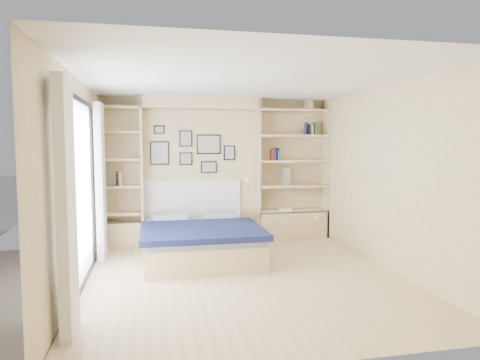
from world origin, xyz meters
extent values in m
plane|color=#DBBB89|center=(0.00, 0.00, 0.00)|extent=(4.50, 4.50, 0.00)
plane|color=beige|center=(0.00, 2.25, 1.25)|extent=(4.00, 0.00, 4.00)
plane|color=beige|center=(0.00, -2.25, 1.25)|extent=(4.00, 0.00, 4.00)
plane|color=beige|center=(-2.00, 0.00, 1.25)|extent=(0.00, 4.50, 4.50)
plane|color=beige|center=(2.00, 0.00, 1.25)|extent=(0.00, 4.50, 4.50)
plane|color=white|center=(0.00, 0.00, 2.50)|extent=(4.50, 4.50, 0.00)
cube|color=#CDB67F|center=(-1.30, 2.08, 1.25)|extent=(0.04, 0.35, 2.50)
cube|color=#CDB67F|center=(0.70, 2.08, 1.25)|extent=(0.04, 0.35, 2.50)
cube|color=#CDB67F|center=(-0.30, 2.08, 2.40)|extent=(2.00, 0.35, 0.20)
cube|color=#CDB67F|center=(1.98, 2.08, 1.25)|extent=(0.04, 0.35, 2.50)
cube|color=#CDB67F|center=(-1.98, 2.08, 1.25)|extent=(0.04, 0.35, 2.50)
cube|color=#CDB67F|center=(1.35, 2.08, 0.25)|extent=(1.30, 0.35, 0.50)
cube|color=#CDB67F|center=(-1.65, 2.08, 0.20)|extent=(0.70, 0.35, 0.40)
cube|color=black|center=(-1.97, 0.00, 2.23)|extent=(0.04, 2.08, 0.06)
cube|color=black|center=(-1.97, 0.00, 0.03)|extent=(0.04, 2.08, 0.06)
cube|color=black|center=(-1.97, -1.02, 1.10)|extent=(0.04, 0.06, 2.20)
cube|color=black|center=(-1.97, 1.02, 1.10)|extent=(0.04, 0.06, 2.20)
cube|color=silver|center=(-1.98, 0.00, 1.12)|extent=(0.01, 2.00, 2.20)
cube|color=white|center=(-1.88, -1.30, 1.15)|extent=(0.10, 0.45, 2.30)
cube|color=white|center=(-1.88, 1.30, 1.15)|extent=(0.10, 0.45, 2.30)
cube|color=#CDB67F|center=(1.35, 2.08, 0.50)|extent=(1.30, 0.35, 0.04)
cube|color=#CDB67F|center=(1.35, 2.08, 0.95)|extent=(1.30, 0.35, 0.04)
cube|color=#CDB67F|center=(1.35, 2.08, 1.40)|extent=(1.30, 0.35, 0.04)
cube|color=#CDB67F|center=(1.35, 2.08, 1.85)|extent=(1.30, 0.35, 0.04)
cube|color=#CDB67F|center=(1.35, 2.08, 2.30)|extent=(1.30, 0.35, 0.04)
cube|color=#CDB67F|center=(-1.65, 2.08, 0.55)|extent=(0.70, 0.35, 0.04)
cube|color=#CDB67F|center=(-1.65, 2.08, 1.00)|extent=(0.70, 0.35, 0.04)
cube|color=#CDB67F|center=(-1.65, 2.08, 1.45)|extent=(0.70, 0.35, 0.04)
cube|color=#CDB67F|center=(-1.65, 2.08, 1.90)|extent=(0.70, 0.35, 0.04)
cube|color=#CDB67F|center=(-1.65, 2.08, 2.30)|extent=(0.70, 0.35, 0.04)
cube|color=#CDB67F|center=(-0.45, 1.08, 0.18)|extent=(1.62, 2.03, 0.35)
cube|color=#989CA6|center=(-0.45, 1.08, 0.40)|extent=(1.58, 1.99, 0.10)
cube|color=#12183B|center=(-0.45, 0.73, 0.47)|extent=(1.72, 1.42, 0.08)
cube|color=#989CA6|center=(-0.86, 1.79, 0.51)|extent=(0.56, 0.41, 0.12)
cube|color=#989CA6|center=(-0.04, 1.79, 0.51)|extent=(0.56, 0.41, 0.12)
cube|color=white|center=(-0.45, 2.22, 0.72)|extent=(1.72, 0.04, 0.70)
cube|color=black|center=(-1.00, 2.23, 1.55)|extent=(0.32, 0.02, 0.40)
cube|color=gray|center=(-1.00, 2.21, 1.55)|extent=(0.28, 0.01, 0.36)
cube|color=black|center=(-0.55, 2.23, 1.80)|extent=(0.22, 0.02, 0.28)
cube|color=gray|center=(-0.55, 2.21, 1.80)|extent=(0.18, 0.01, 0.24)
cube|color=black|center=(-0.55, 2.23, 1.45)|extent=(0.22, 0.02, 0.22)
cube|color=gray|center=(-0.55, 2.21, 1.45)|extent=(0.18, 0.01, 0.18)
cube|color=black|center=(-0.15, 2.23, 1.70)|extent=(0.42, 0.02, 0.34)
cube|color=gray|center=(-0.15, 2.21, 1.70)|extent=(0.38, 0.01, 0.30)
cube|color=black|center=(-0.15, 2.23, 1.30)|extent=(0.28, 0.02, 0.20)
cube|color=gray|center=(-0.15, 2.21, 1.30)|extent=(0.24, 0.01, 0.16)
cube|color=black|center=(0.22, 2.23, 1.55)|extent=(0.20, 0.02, 0.26)
cube|color=gray|center=(0.22, 2.21, 1.55)|extent=(0.16, 0.01, 0.22)
cube|color=black|center=(-1.00, 2.23, 1.95)|extent=(0.18, 0.02, 0.14)
cube|color=gray|center=(-1.00, 2.21, 1.95)|extent=(0.14, 0.01, 0.10)
cylinder|color=silver|center=(-1.16, 2.00, 1.12)|extent=(0.20, 0.02, 0.02)
cone|color=white|center=(-1.06, 2.00, 1.10)|extent=(0.13, 0.12, 0.15)
cylinder|color=silver|center=(0.56, 2.00, 1.12)|extent=(0.20, 0.02, 0.02)
cone|color=white|center=(0.46, 2.00, 1.10)|extent=(0.13, 0.12, 0.15)
cube|color=#A51E1E|center=(0.96, 2.07, 1.52)|extent=(0.02, 0.15, 0.19)
cube|color=navy|center=(1.00, 2.07, 1.53)|extent=(0.03, 0.15, 0.21)
cube|color=black|center=(1.04, 2.07, 1.53)|extent=(0.03, 0.15, 0.22)
cube|color=#BBA98E|center=(1.05, 2.07, 1.51)|extent=(0.04, 0.15, 0.18)
cube|color=#2D6153|center=(1.10, 2.07, 1.52)|extent=(0.03, 0.15, 0.21)
cube|color=#A51E1E|center=(1.60, 2.07, 1.96)|extent=(0.02, 0.15, 0.19)
cube|color=navy|center=(1.59, 2.07, 1.98)|extent=(0.03, 0.15, 0.22)
cube|color=black|center=(1.63, 2.07, 1.97)|extent=(0.03, 0.15, 0.19)
cube|color=#BFB28C|center=(1.69, 2.07, 1.96)|extent=(0.04, 0.15, 0.18)
cube|color=#26593F|center=(1.75, 2.07, 1.98)|extent=(0.03, 0.15, 0.22)
cube|color=black|center=(-1.71, 2.07, 1.14)|extent=(0.03, 0.15, 0.24)
cube|color=#BFB28C|center=(-1.64, 2.07, 1.12)|extent=(0.03, 0.15, 0.21)
cube|color=#CDB67F|center=(1.63, 2.07, 2.40)|extent=(0.13, 0.13, 0.15)
cone|color=#CDB67F|center=(1.63, 2.07, 2.51)|extent=(0.20, 0.20, 0.08)
cube|color=slate|center=(1.23, 2.07, 1.12)|extent=(0.12, 0.12, 0.30)
cube|color=white|center=(1.20, 2.02, 0.54)|extent=(0.22, 0.16, 0.03)
camera|label=1|loc=(-1.14, -5.26, 1.72)|focal=32.00mm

